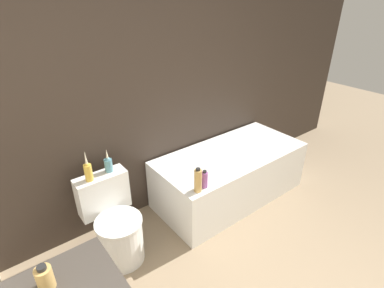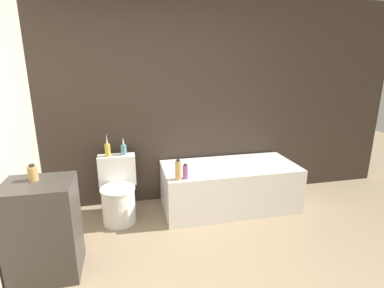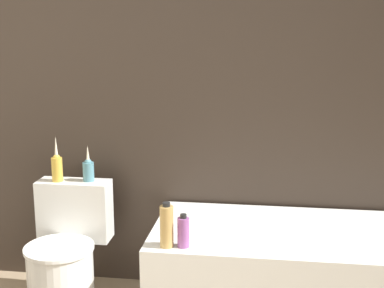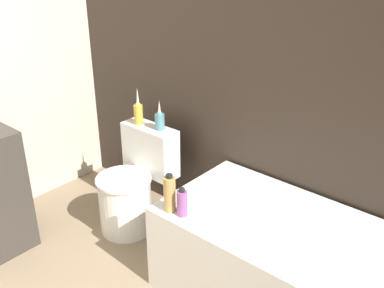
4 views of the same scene
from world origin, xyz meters
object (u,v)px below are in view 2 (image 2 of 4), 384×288
Objects in this scene: bathtub at (229,186)px; vase_gold at (107,149)px; shampoo_bottle_short at (185,172)px; toilet at (118,194)px; soap_bottle_glass at (33,173)px; vase_silver at (124,149)px; shampoo_bottle_tall at (178,170)px.

vase_gold is at bearing 173.39° from bathtub.
shampoo_bottle_short reaches higher than bathtub.
toilet is at bearing -179.81° from bathtub.
bathtub is 1.37m from toilet.
vase_silver is (0.73, 0.97, -0.12)m from soap_bottle_glass.
vase_silver is (0.09, 0.20, 0.49)m from toilet.
vase_gold is at bearing 117.81° from toilet.
bathtub is 7.17× the size of shampoo_bottle_tall.
bathtub is 1.57m from vase_gold.
vase_gold is at bearing 59.80° from soap_bottle_glass.
bathtub is at bearing 0.19° from toilet.
shampoo_bottle_tall reaches higher than shampoo_bottle_short.
shampoo_bottle_tall reaches higher than toilet.
toilet is at bearing 50.21° from soap_bottle_glass.
vase_gold is at bearing 147.38° from shampoo_bottle_tall.
vase_gold reaches higher than toilet.
vase_gold is 1.26× the size of vase_silver.
vase_silver reaches higher than shampoo_bottle_tall.
vase_gold is 0.98m from shampoo_bottle_short.
soap_bottle_glass is at bearing -160.37° from shampoo_bottle_tall.
vase_silver is at bearing 65.72° from toilet.
vase_silver is at bearing 138.03° from shampoo_bottle_tall.
vase_gold reaches higher than bathtub.
bathtub is 0.87m from shampoo_bottle_tall.
soap_bottle_glass is 0.51× the size of vase_gold.
toilet is 5.16× the size of soap_bottle_glass.
toilet is 1.17m from soap_bottle_glass.
bathtub is 11.76× the size of soap_bottle_glass.
soap_bottle_glass is at bearing -161.09° from shampoo_bottle_short.
vase_gold reaches higher than vase_silver.
toilet and shampoo_bottle_short have the same top height.
toilet is at bearing 155.06° from shampoo_bottle_tall.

